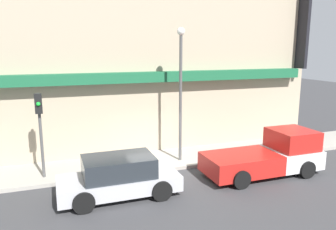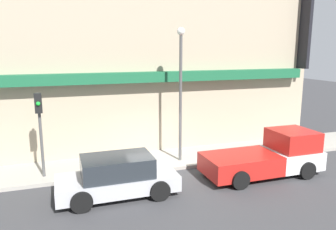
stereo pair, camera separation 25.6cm
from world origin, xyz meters
TOP-DOWN VIEW (x-y plane):
  - ground_plane at (0.00, 0.00)m, footprint 80.00×80.00m
  - sidewalk at (0.00, 1.37)m, footprint 36.00×2.74m
  - building at (0.01, 4.22)m, footprint 19.80×3.80m
  - pickup_truck at (4.50, -1.71)m, footprint 5.18×2.19m
  - parked_car at (-2.13, -1.71)m, footprint 4.43×2.04m
  - fire_hydrant at (-0.38, 0.93)m, footprint 0.19×0.19m
  - street_lamp at (1.35, 0.87)m, footprint 0.36×0.36m
  - traffic_light at (-4.79, 0.71)m, footprint 0.28×0.42m

SIDE VIEW (x-z plane):
  - ground_plane at x=0.00m, z-range 0.00..0.00m
  - sidewalk at x=0.00m, z-range 0.00..0.16m
  - fire_hydrant at x=-0.38m, z-range 0.15..0.86m
  - parked_car at x=-2.13m, z-range -0.02..1.51m
  - pickup_truck at x=4.50m, z-range -0.12..1.77m
  - traffic_light at x=-4.79m, z-range 0.82..4.35m
  - street_lamp at x=1.35m, z-range 0.87..7.06m
  - building at x=0.01m, z-range -0.01..10.22m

